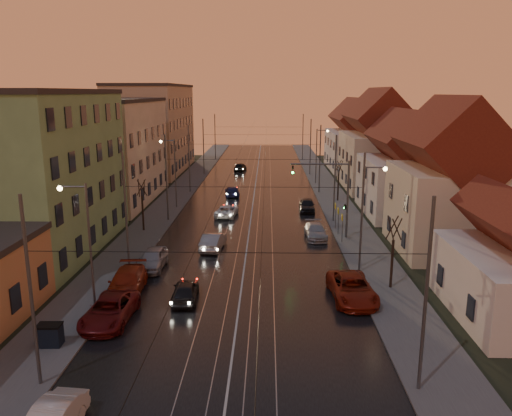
# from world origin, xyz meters

# --- Properties ---
(ground) EXTENTS (160.00, 160.00, 0.00)m
(ground) POSITION_xyz_m (0.00, 0.00, 0.00)
(ground) COLOR black
(ground) RESTS_ON ground
(road) EXTENTS (16.00, 120.00, 0.04)m
(road) POSITION_xyz_m (0.00, 40.00, 0.02)
(road) COLOR black
(road) RESTS_ON ground
(sidewalk_left) EXTENTS (4.00, 120.00, 0.15)m
(sidewalk_left) POSITION_xyz_m (-10.00, 40.00, 0.07)
(sidewalk_left) COLOR #4C4C4C
(sidewalk_left) RESTS_ON ground
(sidewalk_right) EXTENTS (4.00, 120.00, 0.15)m
(sidewalk_right) POSITION_xyz_m (10.00, 40.00, 0.07)
(sidewalk_right) COLOR #4C4C4C
(sidewalk_right) RESTS_ON ground
(tram_rail_0) EXTENTS (0.06, 120.00, 0.03)m
(tram_rail_0) POSITION_xyz_m (-2.20, 40.00, 0.06)
(tram_rail_0) COLOR gray
(tram_rail_0) RESTS_ON road
(tram_rail_1) EXTENTS (0.06, 120.00, 0.03)m
(tram_rail_1) POSITION_xyz_m (-0.77, 40.00, 0.06)
(tram_rail_1) COLOR gray
(tram_rail_1) RESTS_ON road
(tram_rail_2) EXTENTS (0.06, 120.00, 0.03)m
(tram_rail_2) POSITION_xyz_m (0.77, 40.00, 0.06)
(tram_rail_2) COLOR gray
(tram_rail_2) RESTS_ON road
(tram_rail_3) EXTENTS (0.06, 120.00, 0.03)m
(tram_rail_3) POSITION_xyz_m (2.20, 40.00, 0.06)
(tram_rail_3) COLOR gray
(tram_rail_3) RESTS_ON road
(apartment_left_1) EXTENTS (10.00, 18.00, 13.00)m
(apartment_left_1) POSITION_xyz_m (-17.50, 14.00, 6.50)
(apartment_left_1) COLOR #648E5A
(apartment_left_1) RESTS_ON ground
(apartment_left_2) EXTENTS (10.00, 20.00, 12.00)m
(apartment_left_2) POSITION_xyz_m (-17.50, 34.00, 6.00)
(apartment_left_2) COLOR #B6AB8D
(apartment_left_2) RESTS_ON ground
(apartment_left_3) EXTENTS (10.00, 24.00, 14.00)m
(apartment_left_3) POSITION_xyz_m (-17.50, 58.00, 7.00)
(apartment_left_3) COLOR tan
(apartment_left_3) RESTS_ON ground
(house_right_1) EXTENTS (8.67, 10.20, 10.80)m
(house_right_1) POSITION_xyz_m (17.00, 15.00, 5.45)
(house_right_1) COLOR beige
(house_right_1) RESTS_ON ground
(house_right_2) EXTENTS (9.18, 12.24, 9.20)m
(house_right_2) POSITION_xyz_m (17.00, 28.00, 4.64)
(house_right_2) COLOR silver
(house_right_2) RESTS_ON ground
(house_right_3) EXTENTS (9.18, 14.28, 11.50)m
(house_right_3) POSITION_xyz_m (17.00, 43.00, 5.80)
(house_right_3) COLOR beige
(house_right_3) RESTS_ON ground
(house_right_4) EXTENTS (9.18, 16.32, 10.00)m
(house_right_4) POSITION_xyz_m (17.00, 61.00, 5.05)
(house_right_4) COLOR silver
(house_right_4) RESTS_ON ground
(catenary_pole_l_0) EXTENTS (0.16, 0.16, 9.00)m
(catenary_pole_l_0) POSITION_xyz_m (-8.60, -6.00, 4.50)
(catenary_pole_l_0) COLOR #595B60
(catenary_pole_l_0) RESTS_ON ground
(catenary_pole_r_0) EXTENTS (0.16, 0.16, 9.00)m
(catenary_pole_r_0) POSITION_xyz_m (8.60, -6.00, 4.50)
(catenary_pole_r_0) COLOR #595B60
(catenary_pole_r_0) RESTS_ON ground
(catenary_pole_l_1) EXTENTS (0.16, 0.16, 9.00)m
(catenary_pole_l_1) POSITION_xyz_m (-8.60, 9.00, 4.50)
(catenary_pole_l_1) COLOR #595B60
(catenary_pole_l_1) RESTS_ON ground
(catenary_pole_r_1) EXTENTS (0.16, 0.16, 9.00)m
(catenary_pole_r_1) POSITION_xyz_m (8.60, 9.00, 4.50)
(catenary_pole_r_1) COLOR #595B60
(catenary_pole_r_1) RESTS_ON ground
(catenary_pole_l_2) EXTENTS (0.16, 0.16, 9.00)m
(catenary_pole_l_2) POSITION_xyz_m (-8.60, 24.00, 4.50)
(catenary_pole_l_2) COLOR #595B60
(catenary_pole_l_2) RESTS_ON ground
(catenary_pole_r_2) EXTENTS (0.16, 0.16, 9.00)m
(catenary_pole_r_2) POSITION_xyz_m (8.60, 24.00, 4.50)
(catenary_pole_r_2) COLOR #595B60
(catenary_pole_r_2) RESTS_ON ground
(catenary_pole_l_3) EXTENTS (0.16, 0.16, 9.00)m
(catenary_pole_l_3) POSITION_xyz_m (-8.60, 39.00, 4.50)
(catenary_pole_l_3) COLOR #595B60
(catenary_pole_l_3) RESTS_ON ground
(catenary_pole_r_3) EXTENTS (0.16, 0.16, 9.00)m
(catenary_pole_r_3) POSITION_xyz_m (8.60, 39.00, 4.50)
(catenary_pole_r_3) COLOR #595B60
(catenary_pole_r_3) RESTS_ON ground
(catenary_pole_l_4) EXTENTS (0.16, 0.16, 9.00)m
(catenary_pole_l_4) POSITION_xyz_m (-8.60, 54.00, 4.50)
(catenary_pole_l_4) COLOR #595B60
(catenary_pole_l_4) RESTS_ON ground
(catenary_pole_r_4) EXTENTS (0.16, 0.16, 9.00)m
(catenary_pole_r_4) POSITION_xyz_m (8.60, 54.00, 4.50)
(catenary_pole_r_4) COLOR #595B60
(catenary_pole_r_4) RESTS_ON ground
(catenary_pole_l_5) EXTENTS (0.16, 0.16, 9.00)m
(catenary_pole_l_5) POSITION_xyz_m (-8.60, 72.00, 4.50)
(catenary_pole_l_5) COLOR #595B60
(catenary_pole_l_5) RESTS_ON ground
(catenary_pole_r_5) EXTENTS (0.16, 0.16, 9.00)m
(catenary_pole_r_5) POSITION_xyz_m (8.60, 72.00, 4.50)
(catenary_pole_r_5) COLOR #595B60
(catenary_pole_r_5) RESTS_ON ground
(street_lamp_0) EXTENTS (1.75, 0.32, 8.00)m
(street_lamp_0) POSITION_xyz_m (-9.10, 2.00, 4.89)
(street_lamp_0) COLOR #595B60
(street_lamp_0) RESTS_ON ground
(street_lamp_1) EXTENTS (1.75, 0.32, 8.00)m
(street_lamp_1) POSITION_xyz_m (9.10, 10.00, 4.89)
(street_lamp_1) COLOR #595B60
(street_lamp_1) RESTS_ON ground
(street_lamp_2) EXTENTS (1.75, 0.32, 8.00)m
(street_lamp_2) POSITION_xyz_m (-9.10, 30.00, 4.89)
(street_lamp_2) COLOR #595B60
(street_lamp_2) RESTS_ON ground
(street_lamp_3) EXTENTS (1.75, 0.32, 8.00)m
(street_lamp_3) POSITION_xyz_m (9.10, 46.00, 4.89)
(street_lamp_3) COLOR #595B60
(street_lamp_3) RESTS_ON ground
(traffic_light_mast) EXTENTS (5.30, 0.32, 7.20)m
(traffic_light_mast) POSITION_xyz_m (7.99, 18.00, 4.60)
(traffic_light_mast) COLOR #595B60
(traffic_light_mast) RESTS_ON ground
(bare_tree_0) EXTENTS (1.09, 1.09, 5.11)m
(bare_tree_0) POSITION_xyz_m (-10.20, 20.00, 2.49)
(bare_tree_0) COLOR black
(bare_tree_0) RESTS_ON ground
(bare_tree_1) EXTENTS (1.09, 1.09, 5.11)m
(bare_tree_1) POSITION_xyz_m (10.20, 6.00, 2.49)
(bare_tree_1) COLOR black
(bare_tree_1) RESTS_ON ground
(bare_tree_2) EXTENTS (1.09, 1.09, 5.11)m
(bare_tree_2) POSITION_xyz_m (10.40, 34.00, 2.49)
(bare_tree_2) COLOR black
(bare_tree_2) RESTS_ON ground
(driving_car_0) EXTENTS (1.81, 4.02, 1.34)m
(driving_car_0) POSITION_xyz_m (-3.52, 3.73, 0.67)
(driving_car_0) COLOR black
(driving_car_0) RESTS_ON ground
(driving_car_1) EXTENTS (2.01, 4.56, 1.45)m
(driving_car_1) POSITION_xyz_m (-2.87, 14.55, 0.73)
(driving_car_1) COLOR #999A9E
(driving_car_1) RESTS_ON ground
(driving_car_2) EXTENTS (2.53, 4.64, 1.23)m
(driving_car_2) POSITION_xyz_m (-2.65, 26.16, 0.62)
(driving_car_2) COLOR white
(driving_car_2) RESTS_ON ground
(driving_car_3) EXTENTS (2.21, 4.43, 1.23)m
(driving_car_3) POSITION_xyz_m (-2.81, 37.03, 0.62)
(driving_car_3) COLOR navy
(driving_car_3) RESTS_ON ground
(driving_car_4) EXTENTS (2.19, 4.35, 1.42)m
(driving_car_4) POSITION_xyz_m (-2.91, 57.89, 0.71)
(driving_car_4) COLOR black
(driving_car_4) RESTS_ON ground
(parked_left_1) EXTENTS (2.55, 5.32, 1.46)m
(parked_left_1) POSITION_xyz_m (-7.42, 0.57, 0.73)
(parked_left_1) COLOR #5C0F10
(parked_left_1) RESTS_ON ground
(parked_left_2) EXTENTS (2.61, 5.55, 1.57)m
(parked_left_2) POSITION_xyz_m (-7.60, 4.83, 0.78)
(parked_left_2) COLOR maroon
(parked_left_2) RESTS_ON ground
(parked_left_3) EXTENTS (1.85, 4.53, 1.54)m
(parked_left_3) POSITION_xyz_m (-6.96, 9.67, 0.77)
(parked_left_3) COLOR #9D9DA2
(parked_left_3) RESTS_ON ground
(parked_right_0) EXTENTS (2.92, 5.79, 1.57)m
(parked_right_0) POSITION_xyz_m (7.25, 4.15, 0.79)
(parked_right_0) COLOR maroon
(parked_right_0) RESTS_ON ground
(parked_right_1) EXTENTS (1.96, 4.59, 1.32)m
(parked_right_1) POSITION_xyz_m (6.20, 18.12, 0.66)
(parked_right_1) COLOR #A8A9AE
(parked_right_1) RESTS_ON ground
(parked_right_2) EXTENTS (1.87, 4.32, 1.45)m
(parked_right_2) POSITION_xyz_m (6.20, 28.65, 0.73)
(parked_right_2) COLOR black
(parked_right_2) RESTS_ON ground
(dumpster) EXTENTS (1.23, 0.84, 1.10)m
(dumpster) POSITION_xyz_m (-9.62, -2.51, 0.70)
(dumpster) COLOR black
(dumpster) RESTS_ON sidewalk_left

